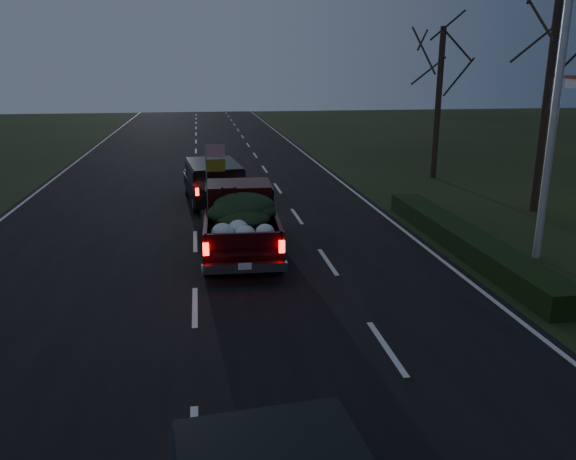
{
  "coord_description": "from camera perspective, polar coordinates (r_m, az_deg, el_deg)",
  "views": [
    {
      "loc": [
        0.26,
        -11.71,
        5.1
      ],
      "look_at": [
        2.32,
        1.38,
        1.3
      ],
      "focal_mm": 35.0,
      "sensor_mm": 36.0,
      "label": 1
    }
  ],
  "objects": [
    {
      "name": "ground",
      "position": [
        12.78,
        -9.44,
        -7.76
      ],
      "size": [
        120.0,
        120.0,
        0.0
      ],
      "primitive_type": "plane",
      "color": "black",
      "rests_on": "ground"
    },
    {
      "name": "bare_tree_mid",
      "position": [
        22.39,
        25.51,
        17.74
      ],
      "size": [
        3.6,
        3.6,
        8.5
      ],
      "color": "black",
      "rests_on": "ground"
    },
    {
      "name": "hedge_row",
      "position": [
        17.21,
        17.46,
        -0.94
      ],
      "size": [
        1.0,
        10.0,
        0.6
      ],
      "primitive_type": "cube",
      "color": "black",
      "rests_on": "ground"
    },
    {
      "name": "light_pole",
      "position": [
        16.54,
        26.09,
        15.78
      ],
      "size": [
        0.5,
        0.9,
        9.16
      ],
      "color": "silver",
      "rests_on": "ground"
    },
    {
      "name": "lead_suv",
      "position": [
        22.16,
        -7.58,
        5.23
      ],
      "size": [
        2.41,
        4.81,
        1.33
      ],
      "rotation": [
        0.0,
        0.0,
        0.11
      ],
      "color": "black",
      "rests_on": "ground"
    },
    {
      "name": "bare_tree_far",
      "position": [
        28.06,
        15.26,
        15.74
      ],
      "size": [
        3.6,
        3.6,
        7.0
      ],
      "color": "black",
      "rests_on": "ground"
    },
    {
      "name": "road_asphalt",
      "position": [
        12.77,
        -9.44,
        -7.71
      ],
      "size": [
        14.0,
        120.0,
        0.02
      ],
      "primitive_type": "cube",
      "color": "black",
      "rests_on": "ground"
    },
    {
      "name": "pickup_truck",
      "position": [
        16.18,
        -4.87,
        1.4
      ],
      "size": [
        2.24,
        5.36,
        2.77
      ],
      "rotation": [
        0.0,
        0.0,
        -0.04
      ],
      "color": "black",
      "rests_on": "ground"
    }
  ]
}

